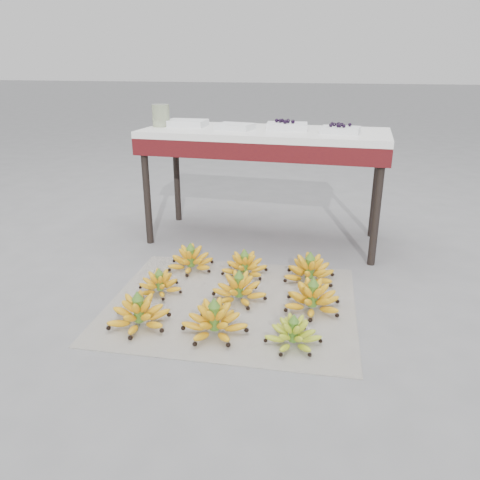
% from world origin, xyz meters
% --- Properties ---
extents(ground, '(60.00, 60.00, 0.00)m').
position_xyz_m(ground, '(0.00, 0.00, 0.00)').
color(ground, slate).
rests_on(ground, ground).
extents(newspaper_mat, '(1.33, 1.15, 0.01)m').
position_xyz_m(newspaper_mat, '(0.06, -0.03, 0.00)').
color(newspaper_mat, silver).
rests_on(newspaper_mat, ground).
extents(bunch_front_left, '(0.37, 0.37, 0.18)m').
position_xyz_m(bunch_front_left, '(-0.31, -0.35, 0.07)').
color(bunch_front_left, yellow).
rests_on(bunch_front_left, newspaper_mat).
extents(bunch_front_center, '(0.33, 0.33, 0.18)m').
position_xyz_m(bunch_front_center, '(0.06, -0.33, 0.07)').
color(bunch_front_center, yellow).
rests_on(bunch_front_center, newspaper_mat).
extents(bunch_front_right, '(0.29, 0.29, 0.15)m').
position_xyz_m(bunch_front_right, '(0.42, -0.33, 0.06)').
color(bunch_front_right, olive).
rests_on(bunch_front_right, newspaper_mat).
extents(bunch_mid_left, '(0.29, 0.29, 0.14)m').
position_xyz_m(bunch_mid_left, '(-0.35, -0.02, 0.06)').
color(bunch_mid_left, yellow).
rests_on(bunch_mid_left, newspaper_mat).
extents(bunch_mid_center, '(0.28, 0.28, 0.17)m').
position_xyz_m(bunch_mid_center, '(0.08, 0.01, 0.06)').
color(bunch_mid_center, yellow).
rests_on(bunch_mid_center, newspaper_mat).
extents(bunch_mid_right, '(0.31, 0.31, 0.18)m').
position_xyz_m(bunch_mid_right, '(0.46, 0.01, 0.07)').
color(bunch_mid_right, yellow).
rests_on(bunch_mid_right, newspaper_mat).
extents(bunch_back_left, '(0.35, 0.35, 0.17)m').
position_xyz_m(bunch_back_left, '(-0.30, 0.32, 0.06)').
color(bunch_back_left, yellow).
rests_on(bunch_back_left, newspaper_mat).
extents(bunch_back_center, '(0.34, 0.34, 0.16)m').
position_xyz_m(bunch_back_center, '(0.03, 0.32, 0.06)').
color(bunch_back_center, yellow).
rests_on(bunch_back_center, newspaper_mat).
extents(bunch_back_right, '(0.39, 0.39, 0.18)m').
position_xyz_m(bunch_back_right, '(0.41, 0.33, 0.07)').
color(bunch_back_right, yellow).
rests_on(bunch_back_right, newspaper_mat).
extents(vendor_table, '(1.59, 0.64, 0.76)m').
position_xyz_m(vendor_table, '(0.01, 0.94, 0.67)').
color(vendor_table, black).
rests_on(vendor_table, ground).
extents(tray_far_left, '(0.27, 0.20, 0.04)m').
position_xyz_m(tray_far_left, '(-0.55, 0.98, 0.78)').
color(tray_far_left, silver).
rests_on(tray_far_left, vendor_table).
extents(tray_left, '(0.25, 0.20, 0.04)m').
position_xyz_m(tray_left, '(-0.18, 0.91, 0.78)').
color(tray_left, silver).
rests_on(tray_left, vendor_table).
extents(tray_right, '(0.28, 0.22, 0.07)m').
position_xyz_m(tray_right, '(0.15, 0.98, 0.79)').
color(tray_right, silver).
rests_on(tray_right, vendor_table).
extents(tray_far_right, '(0.25, 0.18, 0.06)m').
position_xyz_m(tray_far_right, '(0.49, 0.91, 0.78)').
color(tray_far_right, silver).
rests_on(tray_far_right, vendor_table).
extents(glass_jar, '(0.15, 0.15, 0.15)m').
position_xyz_m(glass_jar, '(-0.71, 0.92, 0.84)').
color(glass_jar, beige).
rests_on(glass_jar, vendor_table).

